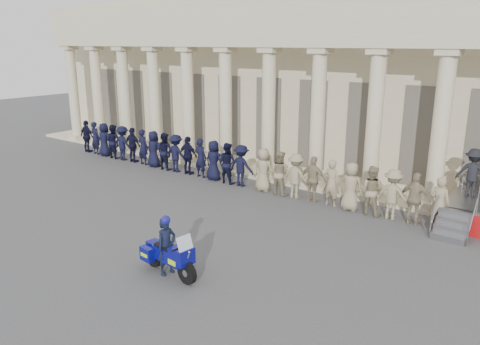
% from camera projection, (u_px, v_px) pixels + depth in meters
% --- Properties ---
extents(ground, '(90.00, 90.00, 0.00)m').
position_uv_depth(ground, '(171.00, 237.00, 16.18)').
color(ground, '#424245').
rests_on(ground, ground).
extents(building, '(40.00, 12.50, 9.00)m').
position_uv_depth(building, '(354.00, 79.00, 26.33)').
color(building, '#C3B692').
rests_on(building, ground).
extents(officer_rank, '(21.46, 0.74, 1.96)m').
position_uv_depth(officer_rank, '(218.00, 161.00, 22.53)').
color(officer_rank, black).
rests_on(officer_rank, ground).
extents(motorcycle, '(2.22, 0.97, 1.43)m').
position_uv_depth(motorcycle, '(170.00, 255.00, 13.41)').
color(motorcycle, black).
rests_on(motorcycle, ground).
extents(rider, '(0.48, 0.67, 1.80)m').
position_uv_depth(rider, '(167.00, 245.00, 13.42)').
color(rider, black).
rests_on(rider, ground).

